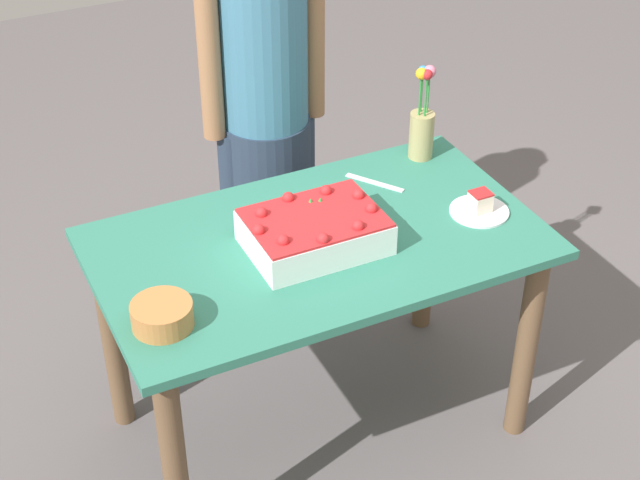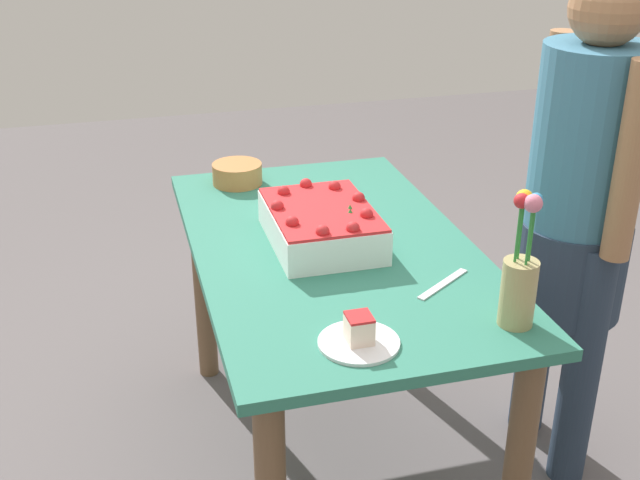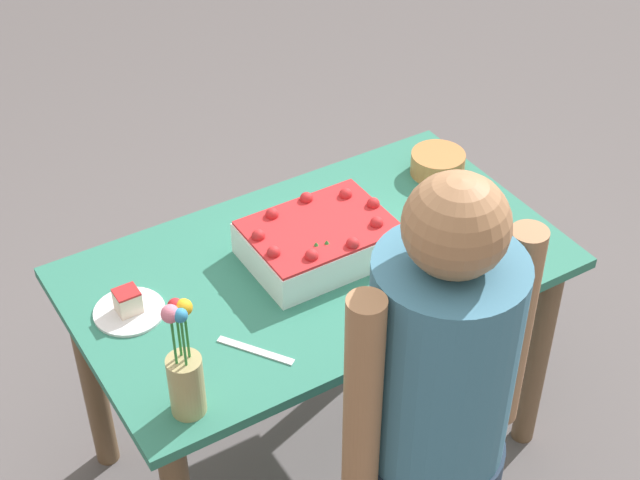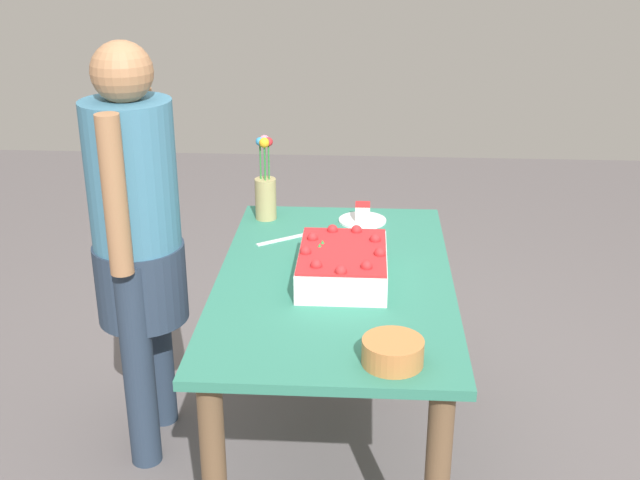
% 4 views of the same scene
% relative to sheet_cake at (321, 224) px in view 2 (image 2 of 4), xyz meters
% --- Properties ---
extents(ground_plane, '(8.00, 8.00, 0.00)m').
position_rel_sheet_cake_xyz_m(ground_plane, '(-0.02, -0.03, -0.81)').
color(ground_plane, '#5F595B').
extents(dining_table, '(1.32, 0.76, 0.76)m').
position_rel_sheet_cake_xyz_m(dining_table, '(-0.02, -0.03, -0.19)').
color(dining_table, '#307761').
rests_on(dining_table, ground_plane).
extents(sheet_cake, '(0.39, 0.28, 0.13)m').
position_rel_sheet_cake_xyz_m(sheet_cake, '(0.00, 0.00, 0.00)').
color(sheet_cake, white).
rests_on(sheet_cake, dining_table).
extents(serving_plate_with_slice, '(0.18, 0.18, 0.07)m').
position_rel_sheet_cake_xyz_m(serving_plate_with_slice, '(-0.53, 0.06, -0.03)').
color(serving_plate_with_slice, white).
rests_on(serving_plate_with_slice, dining_table).
extents(cake_knife, '(0.13, 0.18, 0.00)m').
position_rel_sheet_cake_xyz_m(cake_knife, '(-0.32, -0.23, -0.05)').
color(cake_knife, silver).
rests_on(cake_knife, dining_table).
extents(flower_vase, '(0.08, 0.08, 0.33)m').
position_rel_sheet_cake_xyz_m(flower_vase, '(-0.54, -0.31, 0.06)').
color(flower_vase, tan).
rests_on(flower_vase, dining_table).
extents(fruit_bowl, '(0.16, 0.16, 0.07)m').
position_rel_sheet_cake_xyz_m(fruit_bowl, '(0.51, 0.15, -0.02)').
color(fruit_bowl, '#BD773F').
rests_on(fruit_bowl, dining_table).
extents(person_standing, '(0.45, 0.31, 1.49)m').
position_rel_sheet_cake_xyz_m(person_standing, '(-0.15, -0.71, 0.04)').
color(person_standing, '#263548').
rests_on(person_standing, ground_plane).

